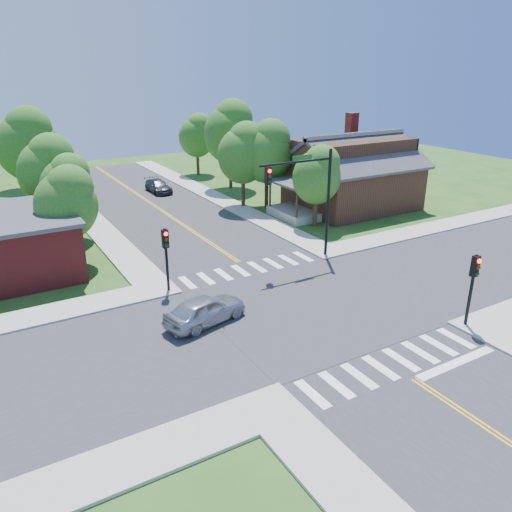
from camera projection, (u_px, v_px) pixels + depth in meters
ground at (306, 308)px, 26.56m from camera, size 100.00×100.00×0.00m
road_ns at (307, 308)px, 26.55m from camera, size 10.00×90.00×0.04m
road_ew at (307, 308)px, 26.55m from camera, size 90.00×10.00×0.04m
intersection_patch at (306, 308)px, 26.56m from camera, size 10.20×10.20×0.06m
sidewalk_ne at (344, 202)px, 46.73m from camera, size 40.00×40.00×0.14m
crosswalk_north at (249, 269)px, 31.52m from camera, size 8.85×2.00×0.01m
crosswalk_south at (391, 363)px, 21.56m from camera, size 8.85×2.00×0.01m
centerline at (307, 307)px, 26.54m from camera, size 0.30×90.00×0.01m
stop_bar at (456, 364)px, 21.63m from camera, size 4.60×0.45×0.09m
signal_mast_ne at (308, 189)px, 31.15m from camera, size 5.30×0.42×7.20m
signal_pole_se at (474, 277)px, 23.72m from camera, size 0.34×0.42×3.80m
signal_pole_nw at (166, 248)px, 27.43m from camera, size 0.34×0.42×3.80m
house_ne at (352, 171)px, 43.95m from camera, size 13.05×8.80×7.11m
tree_e_a at (318, 174)px, 38.40m from camera, size 3.81×3.62×6.48m
tree_e_b at (268, 150)px, 43.46m from camera, size 4.60×4.37×7.83m
tree_e_c at (231, 130)px, 50.11m from camera, size 5.30×5.04×9.01m
tree_e_d at (197, 134)px, 57.08m from camera, size 4.13×3.92×7.02m
tree_w_a at (67, 201)px, 30.72m from camera, size 3.84×3.64×6.52m
tree_w_b at (49, 168)px, 36.72m from camera, size 4.44×4.22×7.55m
tree_w_c at (28, 142)px, 42.83m from camera, size 5.25×4.99×8.93m
tree_w_d at (18, 146)px, 50.44m from camera, size 3.94×3.75×6.70m
tree_house at (244, 152)px, 43.49m from camera, size 4.48×4.25×7.61m
tree_bldg at (68, 184)px, 35.55m from camera, size 3.74×3.55×6.35m
car_silver at (205, 310)px, 24.73m from camera, size 3.71×5.11×1.47m
car_dgrey at (158, 186)px, 50.13m from camera, size 1.88×4.32×1.24m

